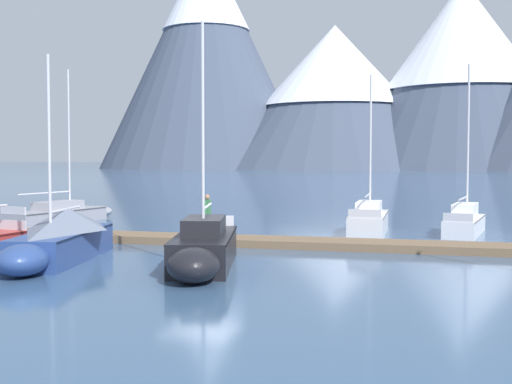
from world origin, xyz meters
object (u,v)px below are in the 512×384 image
at_px(sailboat_mid_dock_starboard, 203,248).
at_px(sailboat_far_berth, 369,220).
at_px(sailboat_nearest_berth, 63,213).
at_px(person_on_dock, 207,212).
at_px(sailboat_outer_slip, 466,221).
at_px(sailboat_mid_dock_port, 60,237).

bearing_deg(sailboat_mid_dock_starboard, sailboat_far_berth, 73.02).
distance_m(sailboat_mid_dock_starboard, sailboat_far_berth, 11.77).
relative_size(sailboat_nearest_berth, person_on_dock, 4.84).
relative_size(sailboat_nearest_berth, sailboat_outer_slip, 1.06).
height_order(sailboat_nearest_berth, sailboat_far_berth, sailboat_nearest_berth).
height_order(sailboat_nearest_berth, sailboat_outer_slip, sailboat_nearest_berth).
bearing_deg(sailboat_mid_dock_starboard, sailboat_mid_dock_port, -178.62).
bearing_deg(sailboat_mid_dock_starboard, person_on_dock, 111.25).
bearing_deg(sailboat_mid_dock_port, sailboat_outer_slip, 45.25).
distance_m(sailboat_nearest_berth, sailboat_mid_dock_starboard, 17.30).
xyz_separation_m(sailboat_nearest_berth, sailboat_far_berth, (16.37, -0.23, 0.13)).
bearing_deg(sailboat_far_berth, sailboat_mid_dock_port, -126.98).
distance_m(sailboat_mid_dock_starboard, person_on_dock, 6.13).
bearing_deg(sailboat_outer_slip, sailboat_far_berth, -160.65).
relative_size(sailboat_far_berth, person_on_dock, 4.26).
distance_m(sailboat_mid_dock_port, sailboat_outer_slip, 18.08).
distance_m(sailboat_mid_dock_starboard, sailboat_outer_slip, 14.81).
bearing_deg(sailboat_far_berth, sailboat_mid_dock_starboard, -106.98).
distance_m(sailboat_mid_dock_port, sailboat_far_berth, 14.25).
bearing_deg(person_on_dock, sailboat_mid_dock_port, -116.73).
bearing_deg(person_on_dock, sailboat_far_berth, 44.63).
distance_m(sailboat_nearest_berth, sailboat_far_berth, 16.38).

